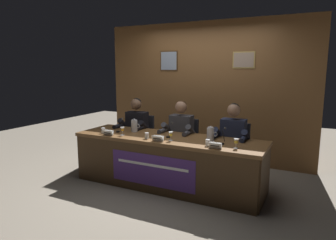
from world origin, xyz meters
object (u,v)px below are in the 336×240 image
object	(u,v)px
microphone_center	(169,132)
chair_right	(234,154)
conference_table	(165,154)
juice_glass_right	(236,142)
water_cup_center	(147,136)
chair_left	(141,142)
panelist_right	(232,139)
nameplate_center	(158,138)
water_pitcher_right_side	(211,134)
juice_glass_left	(122,130)
water_cup_right	(208,143)
nameplate_left	(108,133)
microphone_left	(119,127)
water_cup_left	(103,131)
water_pitcher_left_side	(134,126)
nameplate_right	(215,146)
chair_center	(184,147)
panelist_center	(179,133)
microphone_right	(223,138)
panelist_left	(135,128)
juice_glass_center	(171,134)

from	to	relation	value
microphone_center	chair_right	distance (m)	1.09
conference_table	juice_glass_right	bearing A→B (deg)	-4.93
water_cup_center	microphone_center	xyz separation A→B (m)	(0.25, 0.23, 0.04)
microphone_center	chair_left	bearing A→B (deg)	145.14
microphone_center	panelist_right	distance (m)	0.92
conference_table	nameplate_center	distance (m)	0.35
water_cup_center	water_pitcher_right_side	world-z (taller)	water_pitcher_right_side
juice_glass_left	water_cup_right	bearing A→B (deg)	-1.10
nameplate_center	nameplate_left	bearing A→B (deg)	-179.27
microphone_left	panelist_right	size ratio (longest dim) A/B	0.17
water_cup_left	water_pitcher_left_side	xyz separation A→B (m)	(0.37, 0.31, 0.06)
nameplate_right	water_pitcher_right_side	size ratio (longest dim) A/B	0.78
water_cup_left	nameplate_center	xyz separation A→B (m)	(1.01, -0.08, 0.00)
chair_center	chair_right	distance (m)	0.85
panelist_center	chair_right	size ratio (longest dim) A/B	1.36
microphone_left	nameplate_right	distance (m)	1.70
chair_right	water_pitcher_right_side	size ratio (longest dim) A/B	4.36
conference_table	panelist_right	xyz separation A→B (m)	(0.85, 0.51, 0.22)
nameplate_center	panelist_right	world-z (taller)	panelist_right
panelist_right	conference_table	bearing A→B (deg)	-149.16
chair_left	microphone_left	size ratio (longest dim) A/B	4.23
water_cup_left	microphone_right	world-z (taller)	microphone_right
chair_right	panelist_right	size ratio (longest dim) A/B	0.74
water_cup_right	nameplate_left	bearing A→B (deg)	-176.91
conference_table	juice_glass_right	xyz separation A→B (m)	(1.06, -0.09, 0.33)
nameplate_right	microphone_right	world-z (taller)	microphone_right
water_pitcher_right_side	panelist_left	bearing A→B (deg)	166.52
conference_table	water_pitcher_right_side	size ratio (longest dim) A/B	13.52
conference_table	microphone_left	world-z (taller)	microphone_left
panelist_center	panelist_right	distance (m)	0.85
chair_center	nameplate_left	bearing A→B (deg)	-132.43
chair_left	water_pitcher_left_side	world-z (taller)	water_pitcher_left_side
juice_glass_right	chair_right	bearing A→B (deg)	104.94
panelist_left	chair_right	size ratio (longest dim) A/B	1.36
nameplate_left	microphone_center	size ratio (longest dim) A/B	0.80
nameplate_left	water_pitcher_left_side	world-z (taller)	water_pitcher_left_side
water_cup_center	panelist_right	distance (m)	1.24
nameplate_left	juice_glass_right	size ratio (longest dim) A/B	1.39
chair_center	panelist_center	world-z (taller)	panelist_center
panelist_center	juice_glass_center	distance (m)	0.62
juice_glass_right	nameplate_right	bearing A→B (deg)	-150.16
microphone_center	water_pitcher_left_side	xyz separation A→B (m)	(-0.67, 0.09, 0.02)
water_cup_right	juice_glass_left	bearing A→B (deg)	178.90
nameplate_right	juice_glass_right	distance (m)	0.27
water_cup_right	microphone_right	size ratio (longest dim) A/B	0.39
panelist_center	water_cup_right	size ratio (longest dim) A/B	14.62
juice_glass_right	water_pitcher_left_side	bearing A→B (deg)	170.77
microphone_left	panelist_center	world-z (taller)	panelist_center
juice_glass_right	panelist_left	bearing A→B (deg)	162.60
juice_glass_center	water_cup_center	world-z (taller)	juice_glass_center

